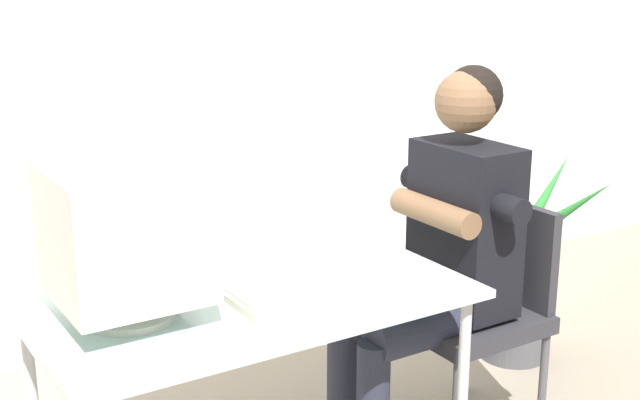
{
  "coord_description": "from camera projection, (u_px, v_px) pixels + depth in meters",
  "views": [
    {
      "loc": [
        -1.09,
        -2.13,
        1.68
      ],
      "look_at": [
        0.25,
        0.0,
        0.97
      ],
      "focal_mm": 48.06,
      "sensor_mm": 36.0,
      "label": 1
    }
  ],
  "objects": [
    {
      "name": "office_chair",
      "position": [
        478.0,
        301.0,
        3.09
      ],
      "size": [
        0.47,
        0.47,
        0.85
      ],
      "color": "#4C4C51",
      "rests_on": "ground_plane"
    },
    {
      "name": "keyboard",
      "position": [
        249.0,
        290.0,
        2.53
      ],
      "size": [
        0.18,
        0.4,
        0.03
      ],
      "color": "beige",
      "rests_on": "desk"
    },
    {
      "name": "desk",
      "position": [
        249.0,
        311.0,
        2.56
      ],
      "size": [
        1.28,
        0.75,
        0.72
      ],
      "color": "#B7B7BC",
      "rests_on": "ground_plane"
    },
    {
      "name": "wall_back",
      "position": [
        155.0,
        4.0,
        3.63
      ],
      "size": [
        8.0,
        0.1,
        3.0
      ],
      "primitive_type": "cube",
      "color": "silver",
      "rests_on": "ground_plane"
    },
    {
      "name": "potted_plant",
      "position": [
        516.0,
        279.0,
        3.69
      ],
      "size": [
        0.76,
        0.8,
        0.92
      ],
      "color": "#4C4C51",
      "rests_on": "ground_plane"
    },
    {
      "name": "crt_monitor",
      "position": [
        127.0,
        234.0,
        2.29
      ],
      "size": [
        0.39,
        0.39,
        0.43
      ],
      "color": "silver",
      "rests_on": "desk"
    },
    {
      "name": "person_seated",
      "position": [
        440.0,
        246.0,
        2.93
      ],
      "size": [
        0.73,
        0.57,
        1.35
      ],
      "color": "black",
      "rests_on": "ground_plane"
    }
  ]
}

